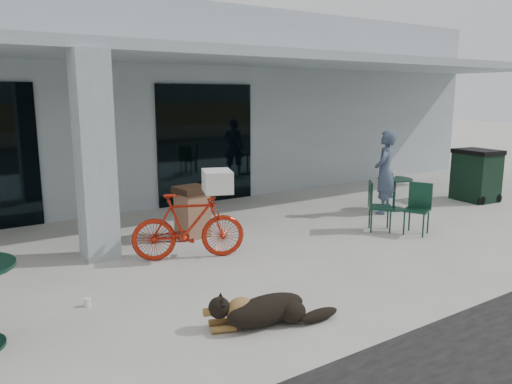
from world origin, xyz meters
TOP-DOWN VIEW (x-y plane):
  - ground at (0.00, 0.00)m, footprint 80.00×80.00m
  - building at (0.00, 8.50)m, footprint 22.00×7.00m
  - storefront_glass_right at (1.80, 4.98)m, footprint 2.40×0.06m
  - column at (-1.50, 2.30)m, footprint 0.50×0.50m
  - overhang at (0.00, 3.60)m, footprint 22.00×2.80m
  - bicycle at (-0.38, 1.49)m, footprint 1.76×1.07m
  - laundry_basket at (0.03, 1.33)m, footprint 0.59×0.67m
  - dog at (-0.68, -1.00)m, footprint 1.19×0.73m
  - cup_near_dog at (-2.18, 0.57)m, footprint 0.10×0.10m
  - cafe_table_far at (4.81, 2.00)m, footprint 0.96×0.96m
  - cafe_chair_far_a at (3.25, 0.98)m, footprint 0.61×0.61m
  - cafe_chair_far_b at (3.62, 0.45)m, footprint 0.58×0.56m
  - person at (4.37, 1.90)m, footprint 0.76×0.67m
  - cup_on_table at (4.91, 2.15)m, footprint 0.10×0.10m
  - trash_receptacle at (0.20, 2.53)m, footprint 0.58×0.58m
  - wheeled_bin at (7.15, 1.59)m, footprint 0.85×1.03m

SIDE VIEW (x-z plane):
  - ground at x=0.00m, z-range 0.00..0.00m
  - cup_near_dog at x=-2.18m, z-range 0.00..0.10m
  - dog at x=-0.68m, z-range 0.00..0.38m
  - cafe_table_far at x=4.81m, z-range 0.00..0.69m
  - trash_receptacle at x=0.20m, z-range 0.00..0.90m
  - cafe_chair_far_a at x=3.25m, z-range 0.00..0.92m
  - cafe_chair_far_b at x=3.62m, z-range 0.00..0.92m
  - bicycle at x=-0.38m, z-range 0.00..1.02m
  - wheeled_bin at x=7.15m, z-range 0.00..1.21m
  - cup_on_table at x=4.91m, z-range 0.69..0.79m
  - person at x=4.37m, z-range 0.00..1.75m
  - laundry_basket at x=0.03m, z-range 1.02..1.35m
  - storefront_glass_right at x=1.80m, z-range 0.00..2.70m
  - column at x=-1.50m, z-range 0.00..3.12m
  - building at x=0.00m, z-range 0.00..4.50m
  - overhang at x=0.00m, z-range 3.12..3.30m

